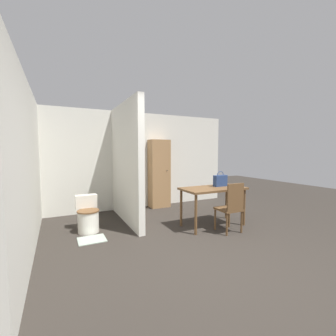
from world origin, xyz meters
The scene contains 11 objects.
ground_plane centered at (0.00, 0.00, 0.00)m, with size 16.00×16.00×0.00m, color #2D2823.
wall_back centered at (0.00, 3.38, 1.25)m, with size 5.41×0.12×2.50m.
wall_left centered at (-2.27, 1.66, 1.25)m, with size 0.12×4.32×2.50m.
partition_wall centered at (-0.56, 2.32, 1.25)m, with size 0.12×1.99×2.50m.
dining_table centered at (0.90, 1.23, 0.69)m, with size 1.28×0.65×0.78m.
wooden_chair centered at (0.96, 0.77, 0.49)m, with size 0.41×0.41×0.93m.
toilet centered at (-1.38, 2.02, 0.29)m, with size 0.40×0.54×0.65m.
handbag centered at (1.14, 1.30, 0.89)m, with size 0.29×0.11×0.31m.
wooden_cabinet centered at (0.57, 3.12, 0.90)m, with size 0.53×0.38×1.80m.
bath_mat centered at (-1.38, 1.55, 0.01)m, with size 0.45×0.38×0.01m.
space_heater centered at (2.01, 1.87, 0.21)m, with size 0.28×0.22×0.43m.
Camera 1 is at (-1.88, -2.33, 1.50)m, focal length 24.00 mm.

